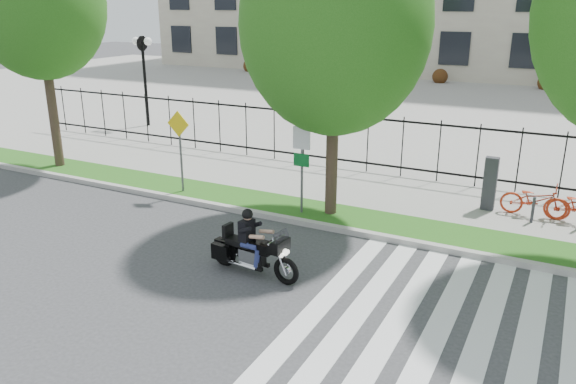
% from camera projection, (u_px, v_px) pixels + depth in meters
% --- Properties ---
extents(ground, '(120.00, 120.00, 0.00)m').
position_uv_depth(ground, '(214.00, 290.00, 11.58)').
color(ground, '#353537').
rests_on(ground, ground).
extents(curb, '(60.00, 0.20, 0.15)m').
position_uv_depth(curb, '(301.00, 222.00, 15.01)').
color(curb, '#A5A29B').
rests_on(curb, ground).
extents(grass_verge, '(60.00, 1.50, 0.15)m').
position_uv_depth(grass_verge, '(315.00, 212.00, 15.72)').
color(grass_verge, '#265615').
rests_on(grass_verge, ground).
extents(sidewalk, '(60.00, 3.50, 0.15)m').
position_uv_depth(sidewalk, '(347.00, 187.00, 17.83)').
color(sidewalk, gray).
rests_on(sidewalk, ground).
extents(plaza, '(80.00, 34.00, 0.10)m').
position_uv_depth(plaza, '(459.00, 105.00, 32.62)').
color(plaza, gray).
rests_on(plaza, ground).
extents(crosswalk_stripes, '(5.70, 8.00, 0.01)m').
position_uv_depth(crosswalk_stripes, '(451.00, 353.00, 9.48)').
color(crosswalk_stripes, silver).
rests_on(crosswalk_stripes, ground).
extents(iron_fence, '(30.00, 0.06, 2.00)m').
position_uv_depth(iron_fence, '(368.00, 143.00, 18.96)').
color(iron_fence, black).
rests_on(iron_fence, sidewalk).
extents(lamp_post_left, '(1.06, 0.70, 4.25)m').
position_uv_depth(lamp_post_left, '(143.00, 59.00, 25.88)').
color(lamp_post_left, black).
rests_on(lamp_post_left, ground).
extents(street_tree_0, '(4.30, 4.30, 7.95)m').
position_uv_depth(street_tree_0, '(39.00, 4.00, 18.32)').
color(street_tree_0, '#35251D').
rests_on(street_tree_0, grass_verge).
extents(street_tree_1, '(4.81, 4.81, 7.74)m').
position_uv_depth(street_tree_1, '(335.00, 25.00, 13.91)').
color(street_tree_1, '#35251D').
rests_on(street_tree_1, grass_verge).
extents(sign_pole_regulatory, '(0.50, 0.09, 2.50)m').
position_uv_depth(sign_pole_regulatory, '(302.00, 157.00, 14.98)').
color(sign_pole_regulatory, '#59595B').
rests_on(sign_pole_regulatory, grass_verge).
extents(sign_pole_warning, '(0.78, 0.09, 2.49)m').
position_uv_depth(sign_pole_warning, '(180.00, 140.00, 16.75)').
color(sign_pole_warning, '#59595B').
rests_on(sign_pole_warning, grass_verge).
extents(motorcycle_rider, '(2.32, 0.77, 1.79)m').
position_uv_depth(motorcycle_rider, '(253.00, 249.00, 12.10)').
color(motorcycle_rider, black).
rests_on(motorcycle_rider, ground).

